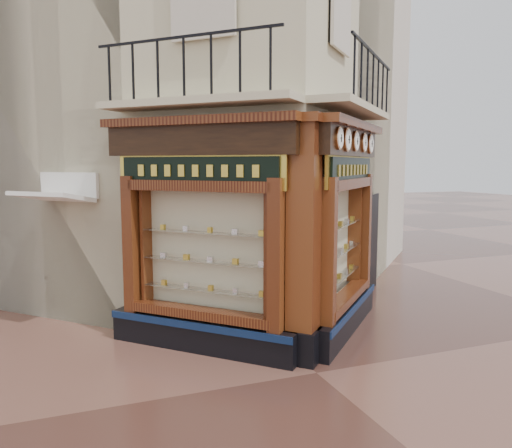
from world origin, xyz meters
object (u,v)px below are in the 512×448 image
signboard_left (197,171)px  signboard_right (351,170)px  clock_d (364,143)px  clock_a (339,138)px  clock_b (347,140)px  clock_e (370,144)px  awning (58,330)px  clock_c (356,141)px  corner_pilaster (304,244)px

signboard_left → signboard_right: 2.92m
clock_d → clock_a: bearing=180.0°
clock_b → clock_d: (0.95, 0.95, -0.00)m
clock_e → signboard_right: 1.29m
clock_a → signboard_left: bearing=109.3°
awning → signboard_right: signboard_right is taller
clock_b → clock_e: bearing=-0.0°
clock_a → clock_c: 1.16m
corner_pilaster → clock_c: (1.44, 0.83, 1.67)m
clock_b → clock_c: size_ratio=1.10×
clock_b → awning: size_ratio=0.29×
clock_e → signboard_right: clock_e is taller
clock_c → signboard_right: clock_c is taller
clock_e → clock_c: bearing=180.0°
corner_pilaster → clock_c: corner_pilaster is taller
clock_d → clock_c: bearing=180.0°
clock_a → corner_pilaster: bearing=136.3°
awning → clock_b: bearing=-164.3°
clock_a → signboard_left: 2.36m
corner_pilaster → signboard_left: (-1.46, 1.01, 1.15)m
clock_d → clock_e: (0.43, 0.43, 0.00)m
corner_pilaster → clock_d: 2.89m
clock_b → clock_e: size_ratio=1.00×
clock_c → clock_d: size_ratio=0.99×
clock_a → clock_c: same height
clock_d → signboard_left: bearing=140.4°
clock_a → clock_b: (0.37, 0.37, -0.00)m
clock_d → signboard_left: size_ratio=0.17×
corner_pilaster → clock_b: bearing=-23.7°
clock_c → signboard_right: bearing=37.5°
signboard_left → clock_a: bearing=-160.7°
awning → clock_e: bearing=-146.8°
corner_pilaster → awning: (-3.76, 3.05, -1.95)m
clock_d → awning: size_ratio=0.26×
corner_pilaster → clock_c: size_ratio=10.73×
clock_b → awning: bearing=105.7°
corner_pilaster → clock_e: (2.37, 1.77, 1.67)m
clock_d → signboard_right: bearing=168.9°
clock_c → signboard_left: 2.95m
clock_c → clock_d: clock_d is taller
awning → signboard_right: 6.41m
clock_d → awning: bearing=118.2°
corner_pilaster → clock_d: size_ratio=10.58×
clock_a → awning: (-4.38, 3.04, -3.62)m
clock_d → signboard_right: (-0.48, -0.32, -0.52)m
clock_a → awning: bearing=100.2°
signboard_right → clock_e: bearing=-5.4°
clock_a → awning: size_ratio=0.26×
corner_pilaster → clock_e: bearing=-8.3°
clock_e → awning: (-6.13, 1.29, -3.62)m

